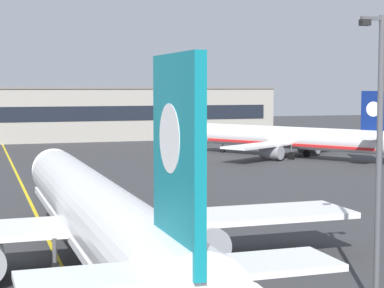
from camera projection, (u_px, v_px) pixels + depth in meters
taxiway_centreline at (41, 224)px, 52.60m from camera, size 2.62×179.99×0.01m
airliner_foreground at (97, 214)px, 38.42m from camera, size 32.02×41.41×11.65m
airliner_background at (290, 138)px, 101.52m from camera, size 25.37×31.47×9.97m
apron_lamp_post at (379, 159)px, 31.47m from camera, size 2.24×0.90×13.75m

